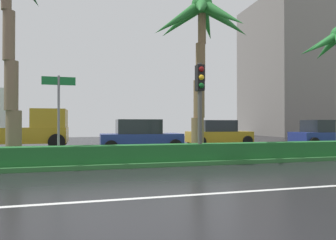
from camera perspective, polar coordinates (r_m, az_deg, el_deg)
The scene contains 12 objects.
ground_plane at distance 13.16m, azimuth -11.15°, elevation -7.45°, with size 90.00×42.00×0.10m, color black.
near_lane_divider_stripe at distance 6.28m, azimuth -7.06°, elevation -14.62°, with size 81.00×0.14×0.01m, color white.
median_strip at distance 12.15m, azimuth -10.86°, elevation -7.43°, with size 85.50×4.00×0.15m, color #2D6B33.
median_hedge at distance 10.72m, azimuth -10.35°, elevation -6.34°, with size 76.50×0.70×0.60m.
palm_tree_centre_left at distance 13.63m, azimuth 6.39°, elevation 16.51°, with size 4.65×4.54×6.96m.
traffic_signal_median_right at distance 11.20m, azimuth 6.09°, elevation 5.06°, with size 0.28×0.43×3.60m.
street_name_sign at distance 10.93m, azimuth -20.04°, elevation 2.35°, with size 1.10×0.08×3.00m.
box_truck_lead at distance 19.80m, azimuth -28.04°, elevation -0.46°, with size 6.40×2.64×3.46m.
car_in_traffic_second at distance 16.17m, azimuth -5.28°, elevation -3.07°, with size 4.30×2.02×1.72m.
car_in_traffic_third at distance 20.68m, azimuth 9.53°, elevation -2.52°, with size 4.30×2.02×1.72m.
car_in_traffic_fourth at distance 21.47m, azimuth 27.65°, elevation -2.39°, with size 4.30×2.02×1.72m.
building_far_right at distance 44.08m, azimuth 26.28°, elevation 8.34°, with size 17.17×10.59×16.64m.
Camera 1 is at (-0.81, -4.04, 1.53)m, focal length 32.13 mm.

